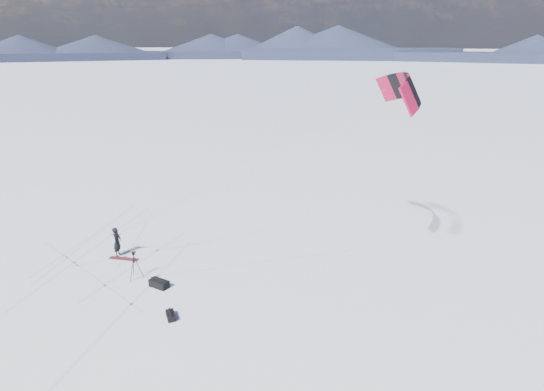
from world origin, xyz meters
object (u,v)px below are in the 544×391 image
at_px(snowboard, 124,259).
at_px(gear_bag_a, 159,283).
at_px(snowkiter, 119,255).
at_px(tripod, 134,261).
at_px(gear_bag_b, 171,315).

height_order(snowboard, gear_bag_a, gear_bag_a).
distance_m(snowkiter, tripod, 3.24).
bearing_deg(gear_bag_b, snowkiter, -166.78).
bearing_deg(snowkiter, gear_bag_a, -135.67).
bearing_deg(snowboard, tripod, -47.44).
relative_size(snowkiter, gear_bag_a, 1.64).
distance_m(gear_bag_a, gear_bag_b, 2.87).
bearing_deg(gear_bag_a, snowboard, 161.46).
distance_m(snowboard, gear_bag_b, 6.78).
height_order(snowboard, tripod, tripod).
bearing_deg(gear_bag_b, gear_bag_a, -178.36).
relative_size(gear_bag_a, gear_bag_b, 1.38).
height_order(gear_bag_a, gear_bag_b, gear_bag_a).
bearing_deg(gear_bag_a, gear_bag_b, -37.08).
xyz_separation_m(snowboard, gear_bag_a, (3.60, -1.74, 0.17)).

